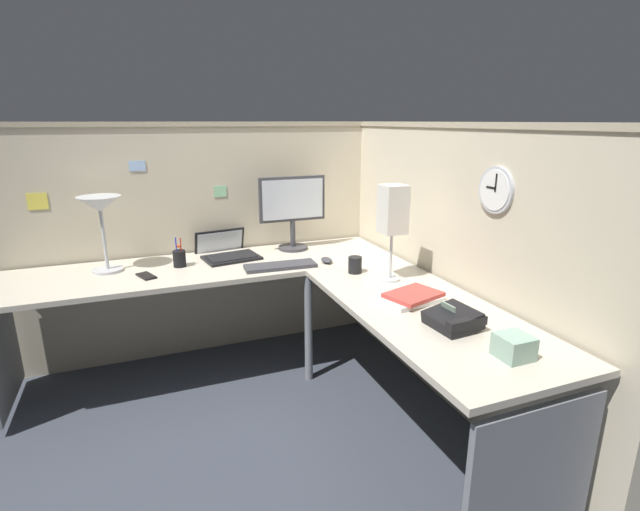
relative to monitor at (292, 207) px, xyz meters
The scene contains 20 objects.
ground_plane 1.23m from the monitor, 109.31° to the right, with size 6.80×6.80×0.00m, color #383D47.
cubicle_wall_back 0.67m from the monitor, 158.48° to the left, with size 2.57×0.12×1.58m.
cubicle_wall_right 1.13m from the monitor, 54.40° to the right, with size 0.12×2.37×1.58m.
desk 0.87m from the monitor, 118.31° to the right, with size 2.35×2.15×0.73m.
monitor is the anchor object (origin of this frame).
laptop 0.53m from the monitor, behind, with size 0.40×0.43×0.22m.
keyboard 0.51m from the monitor, 118.56° to the right, with size 0.43×0.14×0.02m, color #38383D.
computer_mouse 0.48m from the monitor, 76.45° to the right, with size 0.06×0.10×0.03m, color #38383D.
desk_lamp_dome 1.18m from the monitor, behind, with size 0.24×0.24×0.44m.
pen_cup 0.82m from the monitor, behind, with size 0.08×0.08×0.18m.
cell_phone 1.04m from the monitor, 164.67° to the right, with size 0.07×0.14×0.01m, color black.
office_phone 1.52m from the monitor, 80.93° to the right, with size 0.20×0.22×0.11m.
book_stack 1.19m from the monitor, 78.33° to the right, with size 0.32×0.27×0.04m.
desk_lamp_paper 0.88m from the monitor, 69.91° to the right, with size 0.13×0.13×0.53m.
coffee_mug 0.70m from the monitor, 74.82° to the right, with size 0.08×0.08×0.10m, color black.
tissue_box 1.81m from the monitor, 80.98° to the right, with size 0.12×0.12×0.09m, color #8CAD99.
wall_clock 1.41m from the monitor, 64.74° to the right, with size 0.04×0.22×0.22m.
pinned_note_leftmost 1.54m from the monitor, behind, with size 0.11×0.00×0.10m, color #EAD84C.
pinned_note_middle 0.49m from the monitor, 158.25° to the left, with size 0.08×0.00×0.07m, color #8CCC99.
pinned_note_rightmost 1.01m from the monitor, 169.34° to the left, with size 0.10×0.00×0.06m, color #99B7E5.
Camera 1 is at (-0.75, -2.35, 1.59)m, focal length 26.40 mm.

